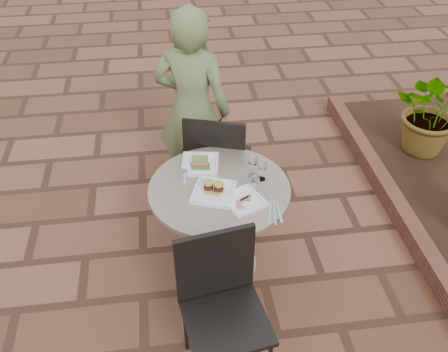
{
  "coord_description": "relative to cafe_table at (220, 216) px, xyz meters",
  "views": [
    {
      "loc": [
        -0.17,
        -2.6,
        2.74
      ],
      "look_at": [
        0.16,
        -0.21,
        0.82
      ],
      "focal_mm": 40.0,
      "sensor_mm": 36.0,
      "label": 1
    }
  ],
  "objects": [
    {
      "name": "cutlery_set",
      "position": [
        0.3,
        -0.27,
        0.25
      ],
      "size": [
        0.12,
        0.23,
        0.0
      ],
      "primitive_type": null,
      "rotation": [
        0.0,
        0.0,
        -0.11
      ],
      "color": "silver",
      "rests_on": "cafe_table"
    },
    {
      "name": "wine_glass_right",
      "position": [
        0.21,
        -0.08,
        0.35
      ],
      "size": [
        0.06,
        0.06,
        0.15
      ],
      "color": "white",
      "rests_on": "cafe_table"
    },
    {
      "name": "ground",
      "position": [
        -0.13,
        0.21,
        -0.48
      ],
      "size": [
        60.0,
        60.0,
        0.0
      ],
      "primitive_type": "plane",
      "color": "brown",
      "rests_on": "ground"
    },
    {
      "name": "chair_near",
      "position": [
        -0.08,
        -0.7,
        0.07
      ],
      "size": [
        0.51,
        0.51,
        0.93
      ],
      "rotation": [
        0.0,
        0.0,
        0.17
      ],
      "color": "black",
      "rests_on": "ground"
    },
    {
      "name": "cafe_table",
      "position": [
        0.0,
        0.0,
        0.0
      ],
      "size": [
        0.9,
        0.9,
        0.73
      ],
      "color": "gray",
      "rests_on": "ground"
    },
    {
      "name": "planter_curb",
      "position": [
        1.47,
        0.51,
        -0.41
      ],
      "size": [
        0.12,
        3.0,
        0.15
      ],
      "primitive_type": "cube",
      "color": "brown",
      "rests_on": "ground"
    },
    {
      "name": "diner",
      "position": [
        -0.09,
        0.84,
        0.32
      ],
      "size": [
        0.68,
        0.57,
        1.6
      ],
      "primitive_type": "imported",
      "rotation": [
        0.0,
        0.0,
        2.77
      ],
      "color": "#5A6839",
      "rests_on": "ground"
    },
    {
      "name": "plate_tuna",
      "position": [
        0.13,
        -0.16,
        0.26
      ],
      "size": [
        0.29,
        0.29,
        0.03
      ],
      "rotation": [
        0.0,
        0.0,
        0.4
      ],
      "color": "white",
      "rests_on": "cafe_table"
    },
    {
      "name": "wine_glass_far",
      "position": [
        0.28,
        0.05,
        0.35
      ],
      "size": [
        0.06,
        0.06,
        0.15
      ],
      "color": "white",
      "rests_on": "cafe_table"
    },
    {
      "name": "steel_ramekin",
      "position": [
        -0.21,
        0.15,
        0.27
      ],
      "size": [
        0.07,
        0.07,
        0.04
      ],
      "primitive_type": "cylinder",
      "rotation": [
        0.0,
        0.0,
        0.29
      ],
      "color": "silver",
      "rests_on": "cafe_table"
    },
    {
      "name": "potted_plant_a",
      "position": [
        2.05,
        1.09,
        -0.02
      ],
      "size": [
        0.91,
        0.87,
        0.8
      ],
      "primitive_type": "imported",
      "rotation": [
        0.0,
        0.0,
        -0.43
      ],
      "color": "#33662D",
      "rests_on": "mulch_bed"
    },
    {
      "name": "chair_far",
      "position": [
        0.05,
        0.56,
        0.07
      ],
      "size": [
        0.55,
        0.55,
        0.93
      ],
      "rotation": [
        0.0,
        0.0,
        2.84
      ],
      "color": "black",
      "rests_on": "ground"
    },
    {
      "name": "plate_salmon",
      "position": [
        -0.1,
        0.24,
        0.27
      ],
      "size": [
        0.27,
        0.27,
        0.07
      ],
      "rotation": [
        0.0,
        0.0,
        -0.16
      ],
      "color": "white",
      "rests_on": "cafe_table"
    },
    {
      "name": "wine_glass_mid",
      "position": [
        0.23,
        0.1,
        0.36
      ],
      "size": [
        0.07,
        0.07,
        0.16
      ],
      "color": "white",
      "rests_on": "cafe_table"
    },
    {
      "name": "plate_sliders",
      "position": [
        -0.04,
        -0.06,
        0.28
      ],
      "size": [
        0.32,
        0.32,
        0.16
      ],
      "rotation": [
        0.0,
        0.0,
        -0.36
      ],
      "color": "white",
      "rests_on": "cafe_table"
    }
  ]
}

